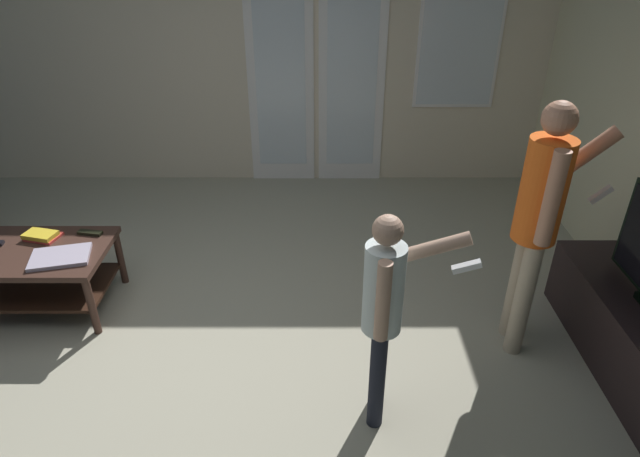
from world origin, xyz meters
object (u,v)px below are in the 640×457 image
person_adult (543,212)px  book_stack (44,235)px  person_child (387,305)px  laptop_closed (63,256)px  dvd_remote_slim (92,232)px  coffee_table (42,265)px

person_adult → book_stack: size_ratio=6.29×
person_child → book_stack: size_ratio=4.94×
person_adult → laptop_closed: person_adult is taller
laptop_closed → dvd_remote_slim: (0.08, 0.31, -0.00)m
book_stack → person_child: bearing=-26.4°
person_adult → person_child: person_adult is taller
coffee_table → person_child: person_child is taller
dvd_remote_slim → laptop_closed: bearing=-93.4°
person_child → dvd_remote_slim: (-1.91, 1.15, -0.27)m
laptop_closed → person_adult: bearing=-18.6°
person_adult → laptop_closed: size_ratio=4.37×
book_stack → coffee_table: bearing=-84.0°
person_child → coffee_table: bearing=156.6°
person_child → laptop_closed: bearing=156.9°
coffee_table → dvd_remote_slim: (0.29, 0.20, 0.14)m
coffee_table → person_adult: (3.12, -0.36, 0.60)m
person_child → book_stack: person_child is taller
dvd_remote_slim → book_stack: book_stack is taller
coffee_table → dvd_remote_slim: 0.38m
coffee_table → person_child: (2.20, -0.95, 0.41)m
laptop_closed → coffee_table: bearing=140.7°
laptop_closed → person_child: bearing=-36.7°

